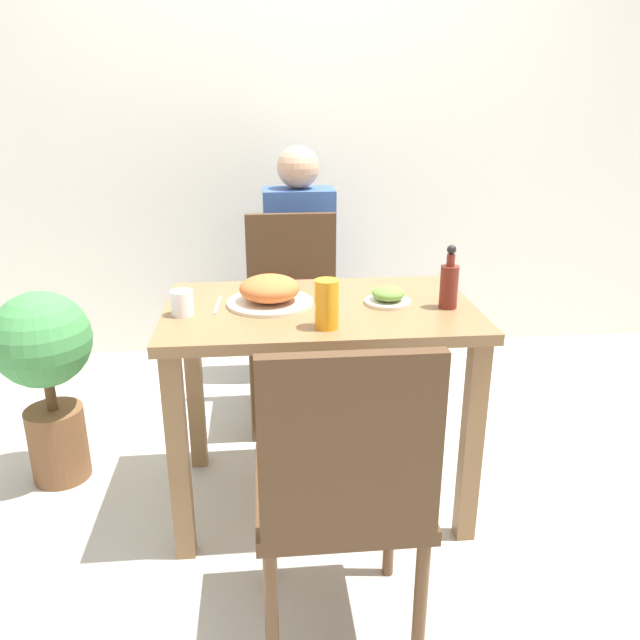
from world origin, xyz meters
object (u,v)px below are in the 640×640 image
Objects in this scene: side_plate at (388,297)px; potted_plant_left at (46,365)px; sauce_bottle at (449,284)px; person_figure at (298,268)px; juice_glass at (325,304)px; chair_far at (293,306)px; food_plate at (270,292)px; drink_cup at (182,303)px; chair_near at (343,485)px.

potted_plant_left is (-1.20, 0.23, -0.30)m from side_plate.
person_figure is at bearing 110.32° from sauce_bottle.
person_figure is at bearing 89.98° from juice_glass.
chair_far is 0.77× the size of person_figure.
chair_far is at bearing -97.36° from person_figure.
food_plate is 3.58× the size of drink_cup.
food_plate is at bearing -13.27° from potted_plant_left.
chair_far is at bearing -88.16° from chair_near.
food_plate is at bearing -98.76° from person_figure.
side_plate is 0.21× the size of potted_plant_left.
juice_glass is 0.13× the size of person_figure.
chair_far is 3.18× the size of food_plate.
food_plate is 1.84× the size of side_plate.
sauce_bottle reaches higher than juice_glass.
sauce_bottle is (0.46, -0.73, 0.31)m from chair_far.
drink_cup is at bearing 160.21° from juice_glass.
sauce_bottle is 1.22m from person_figure.
food_plate is 1.06m from person_figure.
food_plate is 1.92× the size of juice_glass.
drink_cup is at bearing -163.96° from food_plate.
sauce_bottle reaches higher than chair_near.
juice_glass reaches higher than side_plate.
sauce_bottle is (0.85, -0.01, 0.04)m from drink_cup.
potted_plant_left is at bearing -153.91° from chair_far.
chair_near is 5.85× the size of side_plate.
sauce_bottle is (0.19, -0.06, 0.06)m from side_plate.
sauce_bottle is (0.42, 0.15, 0.01)m from juice_glass.
potted_plant_left is at bearing 153.31° from drink_cup.
side_plate is 0.20m from sauce_bottle.
person_figure is at bearing 102.18° from side_plate.
side_plate is at bearing 163.06° from sauce_bottle.
person_figure is at bearing 40.75° from potted_plant_left.
person_figure is at bearing 81.24° from food_plate.
drink_cup is at bearing -55.52° from chair_near.
person_figure reaches higher than chair_far.
sauce_bottle is (0.42, 0.61, 0.31)m from chair_near.
sauce_bottle is (0.57, -0.09, 0.04)m from food_plate.
chair_far is (-0.04, 1.35, 0.00)m from chair_near.
juice_glass is 0.44m from sauce_bottle.
chair_far is 0.78m from side_plate.
chair_near is 1.32m from potted_plant_left.
chair_near is 1.00× the size of chair_far.
drink_cup is 0.68m from potted_plant_left.
juice_glass is at bearing -23.70° from potted_plant_left.
sauce_bottle is at bearing -0.70° from drink_cup.
chair_near is 6.11× the size of juice_glass.
chair_near reaches higher than food_plate.
chair_near is at bearing -42.74° from potted_plant_left.
potted_plant_left is at bearing -42.74° from chair_near.
chair_near is at bearing -90.77° from juice_glass.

